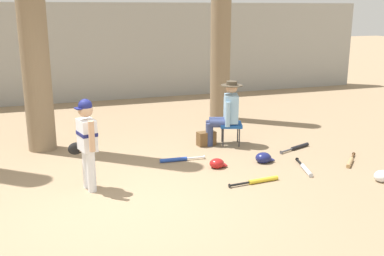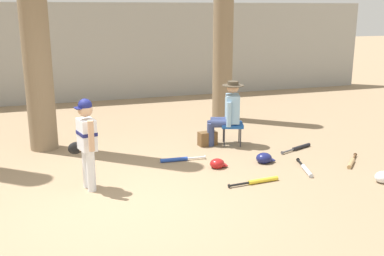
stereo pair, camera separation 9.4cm
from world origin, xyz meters
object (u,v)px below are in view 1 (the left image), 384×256
at_px(seated_spectator, 226,111).
at_px(bat_aluminum_silver, 305,169).
at_px(tree_behind_spectator, 221,36).
at_px(bat_black_composite, 298,147).
at_px(bat_wood_tan, 350,161).
at_px(bat_blue_youth, 177,159).
at_px(folding_stool, 231,126).
at_px(young_ballplayer, 86,139).
at_px(bat_yellow_trainer, 260,181).
at_px(batting_helmet_white, 383,176).
at_px(handbag_beside_stool, 206,139).
at_px(batting_helmet_navy, 263,158).
at_px(batting_helmet_red, 217,164).

xyz_separation_m(seated_spectator, bat_aluminum_silver, (0.62, -1.76, -0.61)).
bearing_deg(tree_behind_spectator, bat_black_composite, -80.63).
distance_m(seated_spectator, bat_wood_tan, 2.36).
bearing_deg(bat_blue_youth, seated_spectator, 29.26).
distance_m(folding_stool, bat_black_composite, 1.29).
height_order(tree_behind_spectator, young_ballplayer, tree_behind_spectator).
bearing_deg(bat_yellow_trainer, tree_behind_spectator, 75.74).
height_order(seated_spectator, bat_black_composite, seated_spectator).
relative_size(seated_spectator, bat_blue_youth, 1.53).
distance_m(bat_aluminum_silver, bat_black_composite, 1.17).
bearing_deg(tree_behind_spectator, bat_aluminum_silver, -91.23).
bearing_deg(bat_wood_tan, batting_helmet_white, -94.71).
relative_size(handbag_beside_stool, bat_wood_tan, 0.60).
xyz_separation_m(young_ballplayer, bat_black_composite, (3.84, 0.68, -0.71)).
bearing_deg(batting_helmet_white, seated_spectator, 119.98).
xyz_separation_m(bat_aluminum_silver, bat_blue_youth, (-1.78, 1.11, 0.00)).
height_order(bat_black_composite, batting_helmet_navy, batting_helmet_navy).
height_order(bat_yellow_trainer, batting_helmet_white, batting_helmet_white).
distance_m(young_ballplayer, batting_helmet_red, 2.17).
bearing_deg(bat_wood_tan, batting_helmet_navy, 158.60).
bearing_deg(tree_behind_spectator, folding_stool, -106.93).
height_order(bat_yellow_trainer, bat_wood_tan, same).
distance_m(tree_behind_spectator, bat_wood_tan, 4.18).
distance_m(bat_blue_youth, batting_helmet_red, 0.72).
distance_m(young_ballplayer, bat_yellow_trainer, 2.57).
bearing_deg(bat_wood_tan, batting_helmet_red, 166.06).
xyz_separation_m(bat_blue_youth, batting_helmet_white, (2.61, -1.87, 0.04)).
relative_size(bat_wood_tan, batting_helmet_white, 1.84).
xyz_separation_m(bat_yellow_trainer, batting_helmet_red, (-0.35, 0.81, 0.04)).
bearing_deg(seated_spectator, batting_helmet_navy, -81.05).
bearing_deg(seated_spectator, bat_black_composite, -31.95).
height_order(seated_spectator, handbag_beside_stool, seated_spectator).
relative_size(bat_wood_tan, batting_helmet_navy, 1.79).
bearing_deg(bat_yellow_trainer, handbag_beside_stool, 91.71).
bearing_deg(batting_helmet_red, tree_behind_spectator, 66.67).
xyz_separation_m(bat_wood_tan, bat_blue_youth, (-2.68, 1.05, 0.00)).
relative_size(bat_yellow_trainer, bat_wood_tan, 1.45).
relative_size(bat_aluminum_silver, batting_helmet_navy, 2.41).
bearing_deg(batting_helmet_red, batting_helmet_white, -32.93).
distance_m(seated_spectator, batting_helmet_red, 1.44).
height_order(bat_yellow_trainer, batting_helmet_navy, batting_helmet_navy).
distance_m(bat_blue_youth, batting_helmet_white, 3.21).
bearing_deg(batting_helmet_white, folding_stool, 118.68).
xyz_separation_m(folding_stool, seated_spectator, (-0.09, 0.03, 0.28)).
bearing_deg(handbag_beside_stool, tree_behind_spectator, 60.85).
distance_m(batting_helmet_red, batting_helmet_navy, 0.83).
relative_size(folding_stool, batting_helmet_white, 1.66).
bearing_deg(bat_yellow_trainer, bat_black_composite, 41.29).
distance_m(tree_behind_spectator, batting_helmet_red, 3.85).
xyz_separation_m(young_ballplayer, batting_helmet_red, (2.05, 0.23, -0.67)).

